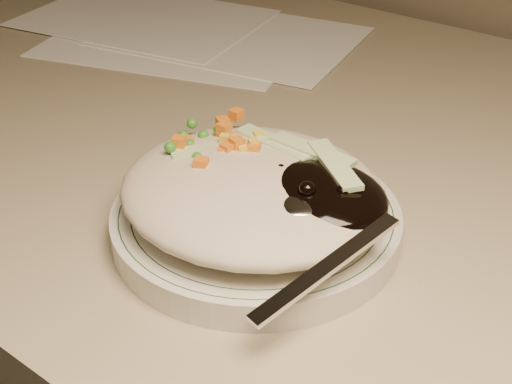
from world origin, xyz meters
The scene contains 5 objects.
desk centered at (0.00, 1.38, 0.54)m, with size 1.40×0.70×0.74m.
plate centered at (-0.06, 1.22, 0.75)m, with size 0.21×0.21×0.02m, color silver.
plate_rim centered at (-0.06, 1.22, 0.76)m, with size 0.20×0.20×0.00m.
meal centered at (-0.05, 1.22, 0.78)m, with size 0.21×0.19×0.05m.
papers centered at (-0.39, 1.50, 0.74)m, with size 0.47×0.33×0.00m.
Camera 1 is at (0.21, 0.88, 1.05)m, focal length 50.00 mm.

